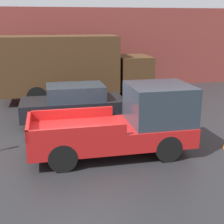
# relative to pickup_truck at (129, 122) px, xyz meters

# --- Properties ---
(ground_plane) EXTENTS (60.00, 60.00, 0.00)m
(ground_plane) POSITION_rel_pickup_truck_xyz_m (-1.75, 0.75, -1.02)
(ground_plane) COLOR #232326
(building_wall) EXTENTS (28.00, 0.15, 4.90)m
(building_wall) POSITION_rel_pickup_truck_xyz_m (-1.75, 10.42, 1.43)
(building_wall) COLOR brown
(building_wall) RESTS_ON ground
(pickup_truck) EXTENTS (5.11, 2.05, 2.20)m
(pickup_truck) POSITION_rel_pickup_truck_xyz_m (0.00, 0.00, 0.00)
(pickup_truck) COLOR red
(pickup_truck) RESTS_ON ground
(car) EXTENTS (4.26, 1.83, 1.59)m
(car) POSITION_rel_pickup_truck_xyz_m (-1.41, 3.55, -0.22)
(car) COLOR black
(car) RESTS_ON ground
(delivery_truck) EXTENTS (7.91, 2.33, 3.39)m
(delivery_truck) POSITION_rel_pickup_truck_xyz_m (-1.13, 7.47, 0.80)
(delivery_truck) COLOR #472D19
(delivery_truck) RESTS_ON ground
(newspaper_box) EXTENTS (0.45, 0.40, 1.14)m
(newspaper_box) POSITION_rel_pickup_truck_xyz_m (-1.79, 10.10, -0.45)
(newspaper_box) COLOR gold
(newspaper_box) RESTS_ON ground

